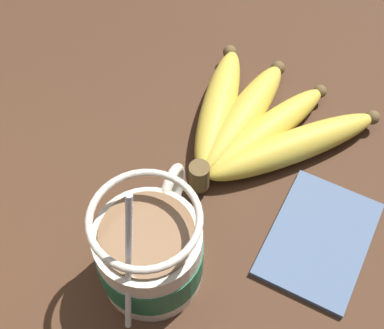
% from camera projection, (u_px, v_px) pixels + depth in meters
% --- Properties ---
extents(table, '(1.15, 1.15, 0.03)m').
position_uv_depth(table, '(157.00, 252.00, 0.51)').
color(table, '#422819').
rests_on(table, ground).
extents(coffee_mug, '(0.14, 0.09, 0.16)m').
position_uv_depth(coffee_mug, '(150.00, 252.00, 0.45)').
color(coffee_mug, beige).
rests_on(coffee_mug, table).
extents(banana_bunch, '(0.20, 0.19, 0.04)m').
position_uv_depth(banana_bunch, '(255.00, 125.00, 0.55)').
color(banana_bunch, brown).
rests_on(banana_bunch, table).
extents(napkin, '(0.14, 0.11, 0.01)m').
position_uv_depth(napkin, '(319.00, 238.00, 0.50)').
color(napkin, slate).
rests_on(napkin, table).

